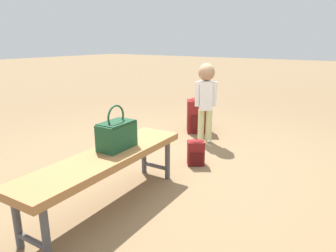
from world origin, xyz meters
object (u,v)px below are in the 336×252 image
at_px(handbag, 117,134).
at_px(backpack_large, 198,114).
at_px(park_bench, 106,161).
at_px(child_standing, 206,90).
at_px(backpack_small, 196,151).

xyz_separation_m(handbag, backpack_large, (2.13, 0.39, -0.30)).
bearing_deg(park_bench, handbag, 8.40).
xyz_separation_m(handbag, child_standing, (1.77, 0.09, 0.12)).
distance_m(child_standing, backpack_large, 0.63).
bearing_deg(backpack_large, child_standing, -140.88).
bearing_deg(child_standing, backpack_large, 39.12).
relative_size(handbag, backpack_small, 1.21).
relative_size(child_standing, backpack_small, 3.39).
height_order(backpack_large, backpack_small, backpack_large).
height_order(park_bench, child_standing, child_standing).
relative_size(park_bench, backpack_small, 5.30).
bearing_deg(handbag, backpack_large, 10.30).
xyz_separation_m(child_standing, backpack_large, (0.36, 0.29, -0.42)).
bearing_deg(backpack_small, child_standing, 20.50).
bearing_deg(backpack_large, handbag, -169.70).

